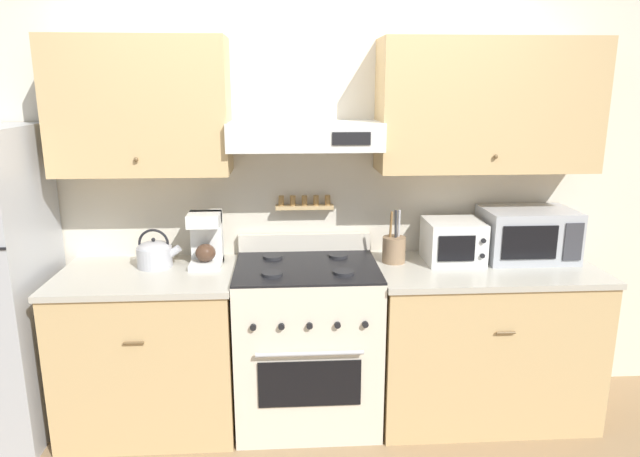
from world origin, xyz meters
name	(u,v)px	position (x,y,z in m)	size (l,w,h in m)	color
ground_plane	(310,451)	(0.00, 0.00, 0.00)	(16.00, 16.00, 0.00)	#937551
wall_back	(315,164)	(0.06, 0.64, 1.44)	(5.20, 0.46, 2.55)	beige
counter_left	(152,349)	(-0.87, 0.35, 0.45)	(0.96, 0.68, 0.90)	tan
counter_right	(481,340)	(1.01, 0.35, 0.45)	(1.23, 0.68, 0.90)	tan
stove_range	(307,342)	(0.00, 0.35, 0.47)	(0.79, 0.67, 1.03)	beige
tea_kettle	(155,253)	(-0.84, 0.46, 0.98)	(0.25, 0.19, 0.22)	#B7B7BC
coffee_maker	(206,238)	(-0.56, 0.49, 1.05)	(0.18, 0.22, 0.30)	white
microwave	(527,234)	(1.29, 0.48, 1.05)	(0.51, 0.36, 0.30)	#ADAFB5
utensil_crock	(394,249)	(0.50, 0.46, 0.98)	(0.13, 0.13, 0.30)	#8E7051
toaster_oven	(453,241)	(0.85, 0.46, 1.02)	(0.32, 0.32, 0.24)	white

